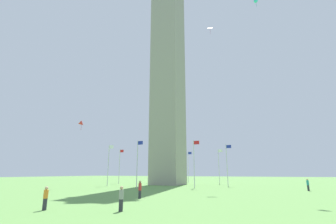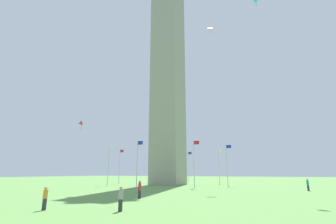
{
  "view_description": "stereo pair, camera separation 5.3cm",
  "coord_description": "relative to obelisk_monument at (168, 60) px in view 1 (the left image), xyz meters",
  "views": [
    {
      "loc": [
        23.6,
        -51.54,
        2.59
      ],
      "look_at": [
        0.0,
        0.0,
        16.49
      ],
      "focal_mm": 26.52,
      "sensor_mm": 36.0,
      "label": 1
    },
    {
      "loc": [
        23.64,
        -51.52,
        2.59
      ],
      "look_at": [
        0.0,
        0.0,
        16.49
      ],
      "focal_mm": 26.52,
      "sensor_mm": 36.0,
      "label": 2
    }
  ],
  "objects": [
    {
      "name": "flagpole_w",
      "position": [
        0.06,
        -13.13,
        -25.18
      ],
      "size": [
        1.12,
        0.14,
        8.25
      ],
      "color": "silver",
      "rests_on": "ground"
    },
    {
      "name": "flagpole_s",
      "position": [
        -13.08,
        0.0,
        -25.18
      ],
      "size": [
        1.12,
        0.14,
        8.25
      ],
      "color": "silver",
      "rests_on": "ground"
    },
    {
      "name": "flagpole_sw",
      "position": [
        -9.23,
        -9.29,
        -25.18
      ],
      "size": [
        1.12,
        0.14,
        8.25
      ],
      "color": "silver",
      "rests_on": "ground"
    },
    {
      "name": "flagpole_se",
      "position": [
        -9.23,
        9.29,
        -25.18
      ],
      "size": [
        1.12,
        0.14,
        8.25
      ],
      "color": "silver",
      "rests_on": "ground"
    },
    {
      "name": "flagpole_e",
      "position": [
        0.06,
        13.13,
        -25.18
      ],
      "size": [
        1.12,
        0.14,
        8.25
      ],
      "color": "silver",
      "rests_on": "ground"
    },
    {
      "name": "kite_cyan_box",
      "position": [
        22.05,
        -12.02,
        1.57
      ],
      "size": [
        0.75,
        0.86,
        1.72
      ],
      "color": "#33C6D1"
    },
    {
      "name": "flagpole_ne",
      "position": [
        9.35,
        9.29,
        -25.18
      ],
      "size": [
        1.12,
        0.14,
        8.25
      ],
      "color": "silver",
      "rests_on": "ground"
    },
    {
      "name": "flagpole_n",
      "position": [
        13.19,
        0.0,
        -25.18
      ],
      "size": [
        1.12,
        0.14,
        8.25
      ],
      "color": "silver",
      "rests_on": "ground"
    },
    {
      "name": "person_gray_shirt",
      "position": [
        13.09,
        -36.41,
        -28.87
      ],
      "size": [
        0.32,
        0.32,
        1.67
      ],
      "rotation": [
        0.0,
        0.0,
        2.14
      ],
      "color": "#2D2D38",
      "rests_on": "ground"
    },
    {
      "name": "person_teal_shirt",
      "position": [
        26.53,
        -8.57,
        -28.83
      ],
      "size": [
        0.32,
        0.32,
        1.75
      ],
      "rotation": [
        0.0,
        0.0,
        2.29
      ],
      "color": "#2D2D38",
      "rests_on": "ground"
    },
    {
      "name": "kite_pink_diamond",
      "position": [
        12.1,
        -4.65,
        3.06
      ],
      "size": [
        1.21,
        1.08,
        1.75
      ],
      "color": "pink"
    },
    {
      "name": "kite_red_delta",
      "position": [
        -10.86,
        -16.09,
        -17.99
      ],
      "size": [
        1.45,
        1.48,
        1.85
      ],
      "color": "red"
    },
    {
      "name": "person_orange_shirt",
      "position": [
        7.86,
        -38.22,
        -28.9
      ],
      "size": [
        0.32,
        0.32,
        1.62
      ],
      "rotation": [
        0.0,
        0.0,
        1.59
      ],
      "color": "#2D2D38",
      "rests_on": "ground"
    },
    {
      "name": "flagpole_nw",
      "position": [
        9.35,
        -9.29,
        -25.18
      ],
      "size": [
        1.12,
        0.14,
        8.25
      ],
      "color": "silver",
      "rests_on": "ground"
    },
    {
      "name": "person_red_shirt",
      "position": [
        9.79,
        -28.37,
        -28.82
      ],
      "size": [
        0.32,
        0.32,
        1.77
      ],
      "rotation": [
        0.0,
        0.0,
        2.14
      ],
      "color": "#2D2D38",
      "rests_on": "ground"
    },
    {
      "name": "obelisk_monument",
      "position": [
        0.0,
        0.0,
        0.0
      ],
      "size": [
        6.53,
        6.53,
        59.4
      ],
      "color": "gray",
      "rests_on": "ground"
    },
    {
      "name": "ground_plane",
      "position": [
        0.0,
        0.0,
        -29.7
      ],
      "size": [
        260.0,
        260.0,
        0.0
      ],
      "primitive_type": "plane",
      "color": "#609347"
    }
  ]
}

